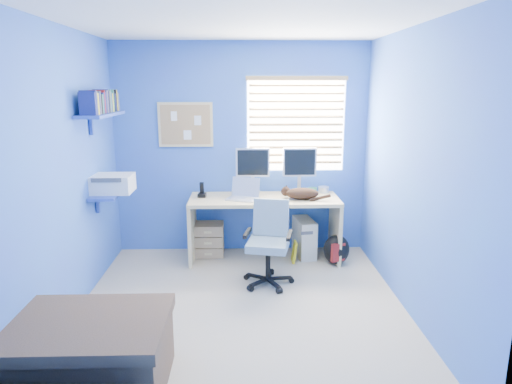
{
  "coord_description": "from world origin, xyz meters",
  "views": [
    {
      "loc": [
        0.02,
        -3.83,
        2.0
      ],
      "look_at": [
        0.15,
        0.65,
        0.95
      ],
      "focal_mm": 32.0,
      "sensor_mm": 36.0,
      "label": 1
    }
  ],
  "objects_px": {
    "cat": "(302,194)",
    "office_chair": "(269,253)",
    "laptop": "(242,190)",
    "tower_pc": "(304,237)",
    "desk": "(264,228)"
  },
  "relations": [
    {
      "from": "laptop",
      "to": "cat",
      "type": "xyz_separation_m",
      "value": [
        0.68,
        -0.01,
        -0.04
      ]
    },
    {
      "from": "desk",
      "to": "tower_pc",
      "type": "distance_m",
      "value": 0.51
    },
    {
      "from": "desk",
      "to": "cat",
      "type": "xyz_separation_m",
      "value": [
        0.43,
        -0.09,
        0.44
      ]
    },
    {
      "from": "laptop",
      "to": "tower_pc",
      "type": "relative_size",
      "value": 0.73
    },
    {
      "from": "desk",
      "to": "office_chair",
      "type": "bearing_deg",
      "value": -88.7
    },
    {
      "from": "desk",
      "to": "tower_pc",
      "type": "height_order",
      "value": "desk"
    },
    {
      "from": "tower_pc",
      "to": "office_chair",
      "type": "xyz_separation_m",
      "value": [
        -0.47,
        -0.76,
        0.09
      ]
    },
    {
      "from": "desk",
      "to": "office_chair",
      "type": "xyz_separation_m",
      "value": [
        0.02,
        -0.67,
        -0.05
      ]
    },
    {
      "from": "cat",
      "to": "office_chair",
      "type": "bearing_deg",
      "value": -102.86
    },
    {
      "from": "cat",
      "to": "tower_pc",
      "type": "distance_m",
      "value": 0.61
    },
    {
      "from": "laptop",
      "to": "office_chair",
      "type": "bearing_deg",
      "value": -46.35
    },
    {
      "from": "laptop",
      "to": "office_chair",
      "type": "relative_size",
      "value": 0.39
    },
    {
      "from": "desk",
      "to": "laptop",
      "type": "distance_m",
      "value": 0.55
    },
    {
      "from": "cat",
      "to": "tower_pc",
      "type": "height_order",
      "value": "cat"
    },
    {
      "from": "laptop",
      "to": "tower_pc",
      "type": "distance_m",
      "value": 0.98
    }
  ]
}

